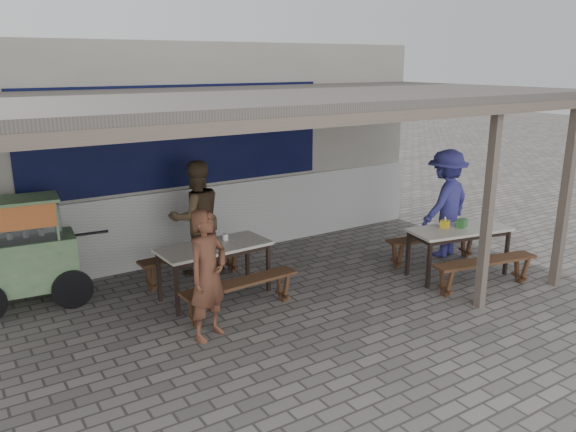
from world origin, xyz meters
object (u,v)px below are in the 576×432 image
(bench_left_wall, at_px, (193,259))
(condiment_jar, at_px, (225,237))
(bench_right_wall, at_px, (433,242))
(condiment_bowl, at_px, (205,244))
(patron_right_table, at_px, (446,203))
(donation_box, at_px, (462,223))
(patron_street_side, at_px, (208,275))
(table_right, at_px, (459,233))
(bench_right_street, at_px, (485,267))
(patron_wall_side, at_px, (196,217))
(bench_left_street, at_px, (241,289))
(tissue_box, at_px, (445,224))
(vendor_cart, at_px, (22,249))
(table_left, at_px, (214,251))

(bench_left_wall, bearing_deg, condiment_jar, -66.78)
(bench_right_wall, relative_size, condiment_bowl, 8.75)
(patron_right_table, bearing_deg, donation_box, 45.69)
(patron_street_side, xyz_separation_m, condiment_jar, (0.82, 1.19, 0.01))
(table_right, bearing_deg, bench_left_wall, 161.53)
(bench_right_street, relative_size, patron_right_table, 0.93)
(patron_wall_side, xyz_separation_m, condiment_bowl, (-0.29, -0.94, -0.11))
(bench_left_wall, relative_size, condiment_bowl, 8.58)
(table_right, distance_m, bench_right_street, 0.70)
(bench_left_street, bearing_deg, tissue_box, -10.21)
(patron_wall_side, height_order, condiment_jar, patron_wall_side)
(bench_right_street, relative_size, vendor_cart, 0.88)
(donation_box, relative_size, condiment_bowl, 0.94)
(bench_left_street, bearing_deg, bench_left_wall, 90.00)
(table_left, xyz_separation_m, patron_right_table, (4.04, -0.48, 0.23))
(bench_right_wall, bearing_deg, table_right, -90.00)
(condiment_jar, bearing_deg, bench_left_street, -104.04)
(patron_right_table, bearing_deg, table_left, -19.42)
(patron_street_side, bearing_deg, tissue_box, -24.35)
(patron_wall_side, height_order, patron_right_table, patron_right_table)
(patron_wall_side, distance_m, condiment_jar, 0.89)
(table_left, height_order, bench_left_wall, table_left)
(bench_right_wall, bearing_deg, tissue_box, -110.31)
(bench_left_street, relative_size, bench_left_wall, 1.00)
(table_left, distance_m, vendor_cart, 2.51)
(table_right, xyz_separation_m, bench_right_wall, (0.11, 0.61, -0.33))
(table_right, distance_m, condiment_bowl, 3.84)
(vendor_cart, bearing_deg, bench_left_street, -31.50)
(bench_right_wall, relative_size, donation_box, 9.29)
(table_left, height_order, table_right, same)
(bench_left_wall, height_order, condiment_bowl, condiment_bowl)
(bench_left_street, relative_size, bench_right_wall, 0.98)
(vendor_cart, relative_size, condiment_bowl, 9.97)
(condiment_jar, bearing_deg, patron_right_table, -9.15)
(bench_right_wall, relative_size, patron_street_side, 1.06)
(bench_right_street, distance_m, tissue_box, 0.89)
(bench_left_wall, bearing_deg, vendor_cart, 167.80)
(bench_left_street, relative_size, condiment_jar, 17.91)
(bench_right_street, bearing_deg, vendor_cart, 163.17)
(bench_right_wall, relative_size, patron_right_table, 0.93)
(bench_right_wall, xyz_separation_m, patron_street_side, (-4.19, -0.40, 0.44))
(patron_wall_side, bearing_deg, table_left, 81.67)
(bench_left_wall, distance_m, bench_right_street, 4.27)
(bench_left_wall, xyz_separation_m, condiment_bowl, (-0.07, -0.63, 0.43))
(condiment_bowl, bearing_deg, bench_left_street, -79.60)
(bench_left_street, height_order, patron_street_side, patron_street_side)
(table_right, xyz_separation_m, patron_wall_side, (-3.30, 2.28, 0.21))
(patron_wall_side, relative_size, condiment_bowl, 9.22)
(donation_box, relative_size, condiment_jar, 1.97)
(bench_right_wall, relative_size, condiment_jar, 18.27)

